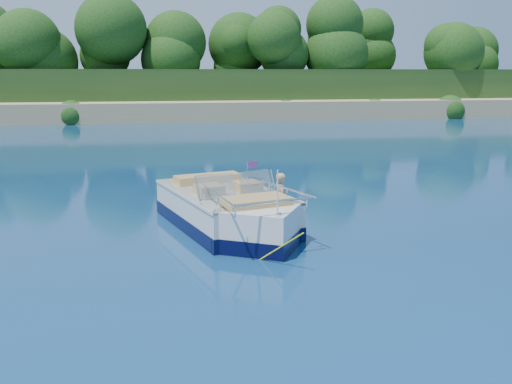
{
  "coord_description": "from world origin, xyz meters",
  "views": [
    {
      "loc": [
        -1.72,
        -9.26,
        3.77
      ],
      "look_at": [
        0.84,
        4.34,
        0.85
      ],
      "focal_mm": 40.0,
      "sensor_mm": 36.0,
      "label": 1
    }
  ],
  "objects": [
    {
      "name": "ground",
      "position": [
        0.0,
        0.0,
        0.0
      ],
      "size": [
        160.0,
        160.0,
        0.0
      ],
      "primitive_type": "plane",
      "color": "#0A2549",
      "rests_on": "ground"
    },
    {
      "name": "shoreline",
      "position": [
        0.0,
        63.77,
        0.98
      ],
      "size": [
        170.0,
        59.0,
        6.0
      ],
      "color": "tan",
      "rests_on": "ground"
    },
    {
      "name": "treeline",
      "position": [
        0.04,
        41.01,
        5.55
      ],
      "size": [
        150.0,
        7.12,
        8.19
      ],
      "color": "#321C10",
      "rests_on": "ground"
    },
    {
      "name": "motorboat",
      "position": [
        0.16,
        4.0,
        0.41
      ],
      "size": [
        3.26,
        6.14,
        2.09
      ],
      "rotation": [
        0.0,
        0.0,
        0.26
      ],
      "color": "silver",
      "rests_on": "ground"
    },
    {
      "name": "tow_tube",
      "position": [
        1.8,
        5.62,
        0.09
      ],
      "size": [
        1.52,
        1.52,
        0.35
      ],
      "rotation": [
        0.0,
        0.0,
        0.17
      ],
      "color": "yellow",
      "rests_on": "ground"
    },
    {
      "name": "boy",
      "position": [
        1.74,
        5.54,
        0.0
      ],
      "size": [
        0.43,
        0.81,
        1.53
      ],
      "primitive_type": "imported",
      "rotation": [
        0.0,
        -0.17,
        1.67
      ],
      "color": "tan",
      "rests_on": "ground"
    }
  ]
}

